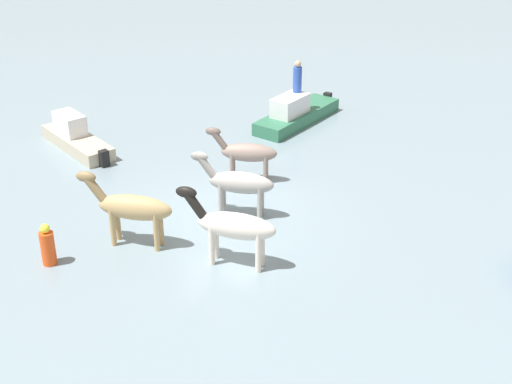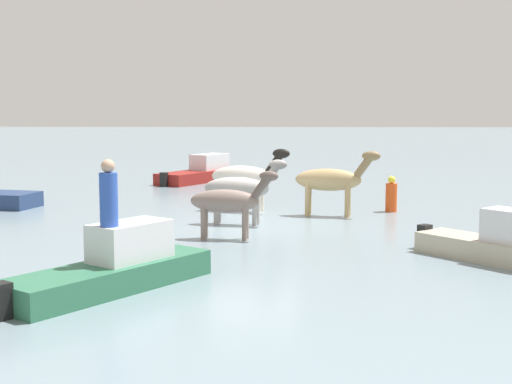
{
  "view_description": "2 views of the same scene",
  "coord_description": "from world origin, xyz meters",
  "px_view_note": "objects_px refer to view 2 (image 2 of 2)",
  "views": [
    {
      "loc": [
        17.73,
        1.28,
        9.67
      ],
      "look_at": [
        -0.09,
        0.86,
        0.62
      ],
      "focal_mm": 49.47,
      "sensor_mm": 36.0,
      "label": 1
    },
    {
      "loc": [
        -19.31,
        -0.83,
        3.23
      ],
      "look_at": [
        0.33,
        -0.09,
        0.9
      ],
      "focal_mm": 49.24,
      "sensor_mm": 36.0,
      "label": 2
    }
  ],
  "objects_px": {
    "horse_mid_herd": "(331,180)",
    "horse_rear_stallion": "(245,177)",
    "horse_dun_straggler": "(240,189)",
    "buoy_channel_marker": "(391,196)",
    "boat_skiff_near": "(114,273)",
    "horse_gray_outer": "(228,202)",
    "boat_launch_far": "(203,174)",
    "boat_tender_starboard": "(499,248)",
    "person_helmsman_aft": "(109,196)"
  },
  "relations": [
    {
      "from": "boat_launch_far",
      "to": "buoy_channel_marker",
      "type": "xyz_separation_m",
      "value": [
        -9.19,
        -7.01,
        0.19
      ]
    },
    {
      "from": "horse_gray_outer",
      "to": "horse_rear_stallion",
      "type": "bearing_deg",
      "value": 94.12
    },
    {
      "from": "person_helmsman_aft",
      "to": "buoy_channel_marker",
      "type": "height_order",
      "value": "person_helmsman_aft"
    },
    {
      "from": "horse_gray_outer",
      "to": "buoy_channel_marker",
      "type": "height_order",
      "value": "horse_gray_outer"
    },
    {
      "from": "horse_mid_herd",
      "to": "boat_launch_far",
      "type": "relative_size",
      "value": 0.52
    },
    {
      "from": "horse_dun_straggler",
      "to": "person_helmsman_aft",
      "type": "xyz_separation_m",
      "value": [
        -7.35,
        1.85,
        0.7
      ]
    },
    {
      "from": "boat_skiff_near",
      "to": "boat_launch_far",
      "type": "height_order",
      "value": "boat_launch_far"
    },
    {
      "from": "horse_mid_herd",
      "to": "horse_gray_outer",
      "type": "relative_size",
      "value": 1.16
    },
    {
      "from": "buoy_channel_marker",
      "to": "boat_tender_starboard",
      "type": "bearing_deg",
      "value": -171.06
    },
    {
      "from": "person_helmsman_aft",
      "to": "buoy_channel_marker",
      "type": "bearing_deg",
      "value": -32.92
    },
    {
      "from": "horse_gray_outer",
      "to": "horse_rear_stallion",
      "type": "distance_m",
      "value": 4.82
    },
    {
      "from": "boat_skiff_near",
      "to": "buoy_channel_marker",
      "type": "relative_size",
      "value": 3.55
    },
    {
      "from": "horse_rear_stallion",
      "to": "horse_mid_herd",
      "type": "bearing_deg",
      "value": -3.71
    },
    {
      "from": "horse_dun_straggler",
      "to": "boat_launch_far",
      "type": "distance_m",
      "value": 12.12
    },
    {
      "from": "horse_dun_straggler",
      "to": "boat_tender_starboard",
      "type": "xyz_separation_m",
      "value": [
        -4.66,
        -5.79,
        -0.72
      ]
    },
    {
      "from": "horse_dun_straggler",
      "to": "horse_gray_outer",
      "type": "distance_m",
      "value": 2.25
    },
    {
      "from": "buoy_channel_marker",
      "to": "horse_gray_outer",
      "type": "bearing_deg",
      "value": 135.71
    },
    {
      "from": "horse_gray_outer",
      "to": "boat_skiff_near",
      "type": "bearing_deg",
      "value": -102.62
    },
    {
      "from": "boat_tender_starboard",
      "to": "horse_dun_straggler",
      "type": "bearing_deg",
      "value": -169.9
    },
    {
      "from": "horse_dun_straggler",
      "to": "buoy_channel_marker",
      "type": "height_order",
      "value": "horse_dun_straggler"
    },
    {
      "from": "horse_dun_straggler",
      "to": "boat_launch_far",
      "type": "bearing_deg",
      "value": 112.65
    },
    {
      "from": "horse_rear_stallion",
      "to": "buoy_channel_marker",
      "type": "distance_m",
      "value": 4.67
    },
    {
      "from": "horse_dun_straggler",
      "to": "horse_mid_herd",
      "type": "height_order",
      "value": "horse_mid_herd"
    },
    {
      "from": "boat_skiff_near",
      "to": "buoy_channel_marker",
      "type": "bearing_deg",
      "value": 2.02
    },
    {
      "from": "boat_tender_starboard",
      "to": "buoy_channel_marker",
      "type": "relative_size",
      "value": 2.91
    },
    {
      "from": "horse_rear_stallion",
      "to": "boat_tender_starboard",
      "type": "height_order",
      "value": "horse_rear_stallion"
    },
    {
      "from": "boat_launch_far",
      "to": "horse_rear_stallion",
      "type": "bearing_deg",
      "value": -135.03
    },
    {
      "from": "boat_launch_far",
      "to": "buoy_channel_marker",
      "type": "height_order",
      "value": "boat_launch_far"
    },
    {
      "from": "horse_mid_herd",
      "to": "buoy_channel_marker",
      "type": "distance_m",
      "value": 2.29
    },
    {
      "from": "buoy_channel_marker",
      "to": "horse_rear_stallion",
      "type": "bearing_deg",
      "value": 91.2
    },
    {
      "from": "horse_gray_outer",
      "to": "person_helmsman_aft",
      "type": "distance_m",
      "value": 5.44
    },
    {
      "from": "horse_rear_stallion",
      "to": "boat_launch_far",
      "type": "xyz_separation_m",
      "value": [
        9.29,
        2.38,
        -0.79
      ]
    },
    {
      "from": "horse_mid_herd",
      "to": "horse_rear_stallion",
      "type": "bearing_deg",
      "value": 172.87
    },
    {
      "from": "boat_skiff_near",
      "to": "buoy_channel_marker",
      "type": "xyz_separation_m",
      "value": [
        9.87,
        -6.47,
        0.2
      ]
    },
    {
      "from": "horse_mid_herd",
      "to": "boat_launch_far",
      "type": "height_order",
      "value": "horse_mid_herd"
    },
    {
      "from": "boat_launch_far",
      "to": "person_helmsman_aft",
      "type": "height_order",
      "value": "person_helmsman_aft"
    },
    {
      "from": "boat_skiff_near",
      "to": "boat_launch_far",
      "type": "bearing_deg",
      "value": 36.88
    },
    {
      "from": "boat_skiff_near",
      "to": "boat_tender_starboard",
      "type": "relative_size",
      "value": 1.22
    },
    {
      "from": "boat_launch_far",
      "to": "buoy_channel_marker",
      "type": "bearing_deg",
      "value": -112.06
    },
    {
      "from": "boat_tender_starboard",
      "to": "horse_mid_herd",
      "type": "bearing_deg",
      "value": 165.16
    },
    {
      "from": "horse_gray_outer",
      "to": "boat_tender_starboard",
      "type": "height_order",
      "value": "horse_gray_outer"
    },
    {
      "from": "horse_dun_straggler",
      "to": "buoy_channel_marker",
      "type": "xyz_separation_m",
      "value": [
        2.67,
        -4.64,
        -0.51
      ]
    },
    {
      "from": "horse_rear_stallion",
      "to": "person_helmsman_aft",
      "type": "relative_size",
      "value": 2.17
    },
    {
      "from": "horse_rear_stallion",
      "to": "buoy_channel_marker",
      "type": "relative_size",
      "value": 2.27
    },
    {
      "from": "horse_gray_outer",
      "to": "boat_launch_far",
      "type": "xyz_separation_m",
      "value": [
        14.1,
        2.22,
        -0.63
      ]
    },
    {
      "from": "horse_dun_straggler",
      "to": "buoy_channel_marker",
      "type": "distance_m",
      "value": 5.38
    },
    {
      "from": "horse_dun_straggler",
      "to": "boat_skiff_near",
      "type": "distance_m",
      "value": 7.46
    },
    {
      "from": "horse_rear_stallion",
      "to": "person_helmsman_aft",
      "type": "height_order",
      "value": "person_helmsman_aft"
    },
    {
      "from": "boat_tender_starboard",
      "to": "horse_rear_stallion",
      "type": "bearing_deg",
      "value": 177.55
    },
    {
      "from": "buoy_channel_marker",
      "to": "horse_dun_straggler",
      "type": "bearing_deg",
      "value": 119.93
    }
  ]
}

